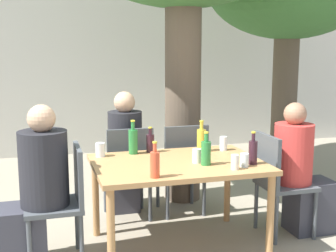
% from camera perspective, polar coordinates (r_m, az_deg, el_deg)
% --- Properties ---
extents(ground_plane, '(30.00, 30.00, 0.00)m').
position_cam_1_polar(ground_plane, '(4.13, 1.18, -14.47)').
color(ground_plane, gray).
extents(cafe_building_wall, '(10.00, 0.08, 2.80)m').
position_cam_1_polar(cafe_building_wall, '(7.40, -7.35, 7.56)').
color(cafe_building_wall, beige).
rests_on(cafe_building_wall, ground_plane).
extents(dining_table_front, '(1.39, 0.98, 0.75)m').
position_cam_1_polar(dining_table_front, '(3.90, 1.22, -5.50)').
color(dining_table_front, '#B27F4C').
rests_on(dining_table_front, ground_plane).
extents(patio_chair_0, '(0.44, 0.44, 0.93)m').
position_cam_1_polar(patio_chair_0, '(3.78, -12.50, -8.38)').
color(patio_chair_0, '#474C51').
rests_on(patio_chair_0, ground_plane).
extents(patio_chair_1, '(0.44, 0.44, 0.93)m').
position_cam_1_polar(patio_chair_1, '(4.29, 13.20, -6.18)').
color(patio_chair_1, '#474C51').
rests_on(patio_chair_1, ground_plane).
extents(patio_chair_2, '(0.44, 0.44, 0.93)m').
position_cam_1_polar(patio_chair_2, '(4.55, -4.86, -5.02)').
color(patio_chair_2, '#474C51').
rests_on(patio_chair_2, ground_plane).
extents(patio_chair_3, '(0.44, 0.44, 0.93)m').
position_cam_1_polar(patio_chair_3, '(4.68, 1.85, -4.54)').
color(patio_chair_3, '#474C51').
rests_on(patio_chair_3, ground_plane).
extents(person_seated_0, '(0.59, 0.37, 1.26)m').
position_cam_1_polar(person_seated_0, '(3.77, -16.05, -7.97)').
color(person_seated_0, '#383842').
rests_on(person_seated_0, ground_plane).
extents(person_seated_1, '(0.57, 0.35, 1.20)m').
position_cam_1_polar(person_seated_1, '(4.41, 15.92, -5.79)').
color(person_seated_1, '#383842').
rests_on(person_seated_1, ground_plane).
extents(person_seated_2, '(0.34, 0.57, 1.25)m').
position_cam_1_polar(person_seated_2, '(4.77, -5.41, -3.98)').
color(person_seated_2, '#383842').
rests_on(person_seated_2, ground_plane).
extents(green_bottle_0, '(0.08, 0.08, 0.30)m').
position_cam_1_polar(green_bottle_0, '(4.14, -4.28, -1.81)').
color(green_bottle_0, '#287A38').
rests_on(green_bottle_0, dining_table_front).
extents(green_bottle_1, '(0.08, 0.08, 0.27)m').
position_cam_1_polar(green_bottle_1, '(3.77, 4.65, -3.20)').
color(green_bottle_1, '#287A38').
rests_on(green_bottle_1, dining_table_front).
extents(oil_cruet_2, '(0.08, 0.08, 0.29)m').
position_cam_1_polar(oil_cruet_2, '(4.23, 4.10, -1.65)').
color(oil_cruet_2, gold).
rests_on(oil_cruet_2, dining_table_front).
extents(wine_bottle_3, '(0.07, 0.07, 0.23)m').
position_cam_1_polar(wine_bottle_3, '(4.20, -2.18, -2.02)').
color(wine_bottle_3, '#331923').
rests_on(wine_bottle_3, dining_table_front).
extents(wine_bottle_4, '(0.07, 0.07, 0.27)m').
position_cam_1_polar(wine_bottle_4, '(3.85, 10.32, -3.08)').
color(wine_bottle_4, '#331923').
rests_on(wine_bottle_4, dining_table_front).
extents(soda_bottle_5, '(0.07, 0.07, 0.27)m').
position_cam_1_polar(soda_bottle_5, '(3.41, -1.61, -4.62)').
color(soda_bottle_5, '#DB4C2D').
rests_on(soda_bottle_5, dining_table_front).
extents(drinking_glass_0, '(0.08, 0.08, 0.12)m').
position_cam_1_polar(drinking_glass_0, '(4.08, -8.25, -2.88)').
color(drinking_glass_0, white).
rests_on(drinking_glass_0, dining_table_front).
extents(drinking_glass_1, '(0.07, 0.07, 0.11)m').
position_cam_1_polar(drinking_glass_1, '(3.76, 9.29, -4.13)').
color(drinking_glass_1, silver).
rests_on(drinking_glass_1, dining_table_front).
extents(drinking_glass_2, '(0.07, 0.07, 0.13)m').
position_cam_1_polar(drinking_glass_2, '(4.31, 6.75, -2.12)').
color(drinking_glass_2, white).
rests_on(drinking_glass_2, dining_table_front).
extents(drinking_glass_3, '(0.08, 0.08, 0.12)m').
position_cam_1_polar(drinking_glass_3, '(3.84, 3.55, -3.65)').
color(drinking_glass_3, silver).
rests_on(drinking_glass_3, dining_table_front).
extents(drinking_glass_4, '(0.06, 0.06, 0.12)m').
position_cam_1_polar(drinking_glass_4, '(3.67, 8.16, -4.38)').
color(drinking_glass_4, silver).
rests_on(drinking_glass_4, dining_table_front).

